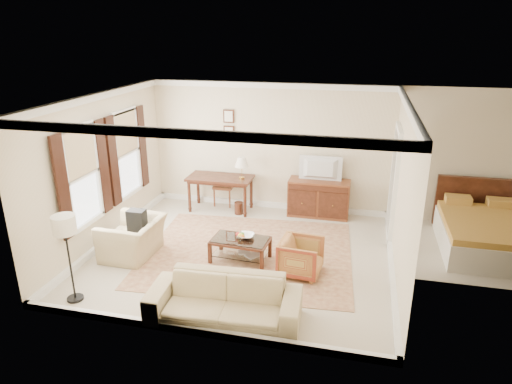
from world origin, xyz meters
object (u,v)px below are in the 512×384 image
at_px(sideboard, 319,198).
at_px(coffee_table, 240,244).
at_px(writing_desk, 220,181).
at_px(club_armchair, 132,232).
at_px(striped_armchair, 301,255).
at_px(tv, 320,161).
at_px(sofa, 224,293).

height_order(sideboard, coffee_table, sideboard).
distance_m(sideboard, coffee_table, 2.72).
distance_m(writing_desk, club_armchair, 2.71).
bearing_deg(coffee_table, striped_armchair, -11.25).
bearing_deg(writing_desk, sideboard, 4.57).
relative_size(coffee_table, striped_armchair, 1.51).
bearing_deg(striped_armchair, coffee_table, 84.27).
xyz_separation_m(writing_desk, sideboard, (2.24, 0.18, -0.28)).
relative_size(writing_desk, tv, 1.65).
bearing_deg(sofa, striped_armchair, 56.81).
bearing_deg(coffee_table, sofa, -82.27).
xyz_separation_m(sideboard, coffee_table, (-1.15, -2.46, -0.08)).
xyz_separation_m(tv, club_armchair, (-3.14, -2.71, -0.80)).
bearing_deg(sofa, tv, 74.59).
xyz_separation_m(striped_armchair, sofa, (-0.89, -1.55, 0.08)).
height_order(coffee_table, club_armchair, club_armchair).
relative_size(tv, club_armchair, 0.82).
xyz_separation_m(writing_desk, club_armchair, (-0.89, -2.55, -0.22)).
bearing_deg(striped_armchair, club_armchair, 96.21).
relative_size(tv, coffee_table, 0.84).
xyz_separation_m(coffee_table, club_armchair, (-1.98, -0.26, 0.15)).
bearing_deg(tv, writing_desk, 4.06).
height_order(writing_desk, club_armchair, club_armchair).
bearing_deg(striped_armchair, writing_desk, 47.08).
relative_size(sideboard, coffee_table, 1.26).
bearing_deg(striped_armchair, sofa, 155.55).
distance_m(writing_desk, sideboard, 2.27).
bearing_deg(writing_desk, club_armchair, -109.33).
distance_m(writing_desk, striped_armchair, 3.37).
height_order(sideboard, striped_armchair, sideboard).
bearing_deg(coffee_table, sideboard, 64.94).
relative_size(tv, sofa, 0.41).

